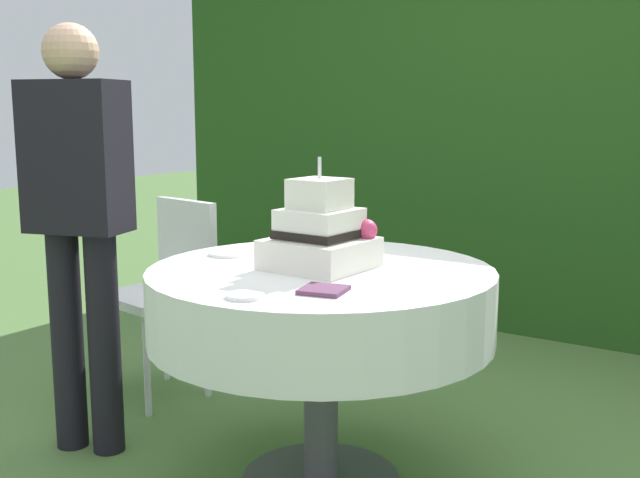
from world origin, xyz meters
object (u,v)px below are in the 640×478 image
at_px(cake_table, 321,305).
at_px(serving_plate_near, 245,296).
at_px(standing_person, 79,210).
at_px(napkin_stack, 324,290).
at_px(wedding_cake, 320,235).
at_px(garden_chair, 170,278).
at_px(serving_plate_far, 229,253).

bearing_deg(cake_table, serving_plate_near, -84.18).
bearing_deg(cake_table, standing_person, -163.46).
height_order(napkin_stack, standing_person, standing_person).
relative_size(serving_plate_near, standing_person, 0.07).
height_order(serving_plate_near, standing_person, standing_person).
xyz_separation_m(wedding_cake, serving_plate_near, (0.05, -0.46, -0.11)).
distance_m(wedding_cake, garden_chair, 1.16).
relative_size(cake_table, garden_chair, 1.32).
relative_size(serving_plate_near, napkin_stack, 0.86).
xyz_separation_m(serving_plate_near, napkin_stack, (0.15, 0.18, 0.00)).
xyz_separation_m(napkin_stack, standing_person, (-1.09, 0.02, 0.15)).
height_order(serving_plate_far, garden_chair, garden_chair).
relative_size(cake_table, standing_person, 0.73).
relative_size(napkin_stack, garden_chair, 0.14).
xyz_separation_m(cake_table, garden_chair, (-1.05, 0.34, -0.10)).
distance_m(serving_plate_near, serving_plate_far, 0.66).
height_order(wedding_cake, serving_plate_far, wedding_cake).
distance_m(wedding_cake, napkin_stack, 0.36).
relative_size(cake_table, wedding_cake, 3.13).
bearing_deg(cake_table, wedding_cake, -161.38).
bearing_deg(wedding_cake, standing_person, -163.47).
bearing_deg(cake_table, napkin_stack, -55.09).
height_order(wedding_cake, garden_chair, wedding_cake).
bearing_deg(serving_plate_far, serving_plate_near, -45.74).
bearing_deg(wedding_cake, serving_plate_near, -83.79).
xyz_separation_m(cake_table, standing_person, (-0.90, -0.27, 0.29)).
bearing_deg(garden_chair, serving_plate_far, -27.42).
bearing_deg(standing_person, serving_plate_near, -11.68).
bearing_deg(serving_plate_far, standing_person, -149.89).
relative_size(serving_plate_near, serving_plate_far, 0.73).
distance_m(cake_table, standing_person, 0.98).
relative_size(wedding_cake, napkin_stack, 2.94).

